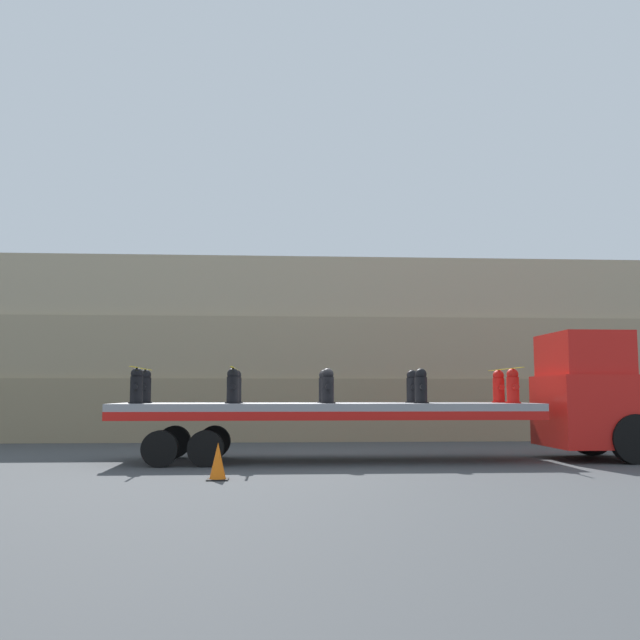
{
  "coord_description": "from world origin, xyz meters",
  "views": [
    {
      "loc": [
        -1.22,
        -17.4,
        1.64
      ],
      "look_at": [
        -0.15,
        0.0,
        3.43
      ],
      "focal_mm": 40.0,
      "sensor_mm": 36.0,
      "label": 1
    }
  ],
  "objects": [
    {
      "name": "rock_cliff",
      "position": [
        0.0,
        8.32,
        3.19
      ],
      "size": [
        60.0,
        3.3,
        6.38
      ],
      "color": "gray",
      "rests_on": "ground_plane"
    },
    {
      "name": "fire_hydrant_red_near_4",
      "position": [
        4.46,
        -0.55,
        1.8
      ],
      "size": [
        0.37,
        0.58,
        0.83
      ],
      "color": "red",
      "rests_on": "flatbed_trailer"
    },
    {
      "name": "traffic_cone",
      "position": [
        -2.32,
        -3.59,
        0.35
      ],
      "size": [
        0.41,
        0.41,
        0.71
      ],
      "color": "black",
      "rests_on": "ground_plane"
    },
    {
      "name": "ground_plane",
      "position": [
        0.0,
        0.0,
        0.0
      ],
      "size": [
        120.0,
        120.0,
        0.0
      ],
      "primitive_type": "plane",
      "color": "#3F4244"
    },
    {
      "name": "fire_hydrant_red_far_4",
      "position": [
        4.46,
        0.55,
        1.8
      ],
      "size": [
        0.37,
        0.58,
        0.83
      ],
      "color": "red",
      "rests_on": "flatbed_trailer"
    },
    {
      "name": "fire_hydrant_black_far_0",
      "position": [
        -4.46,
        0.55,
        1.8
      ],
      "size": [
        0.37,
        0.58,
        0.83
      ],
      "color": "black",
      "rests_on": "flatbed_trailer"
    },
    {
      "name": "fire_hydrant_black_far_1",
      "position": [
        -2.23,
        0.55,
        1.8
      ],
      "size": [
        0.37,
        0.58,
        0.83
      ],
      "color": "black",
      "rests_on": "flatbed_trailer"
    },
    {
      "name": "fire_hydrant_black_far_3",
      "position": [
        2.23,
        0.55,
        1.8
      ],
      "size": [
        0.37,
        0.58,
        0.83
      ],
      "color": "black",
      "rests_on": "flatbed_trailer"
    },
    {
      "name": "cargo_strap_front",
      "position": [
        4.46,
        0.0,
        2.23
      ],
      "size": [
        0.05,
        2.69,
        0.01
      ],
      "color": "yellow",
      "rests_on": "fire_hydrant_red_near_4"
    },
    {
      "name": "fire_hydrant_black_near_1",
      "position": [
        -2.23,
        -0.55,
        1.8
      ],
      "size": [
        0.37,
        0.58,
        0.83
      ],
      "color": "black",
      "rests_on": "flatbed_trailer"
    },
    {
      "name": "fire_hydrant_black_near_3",
      "position": [
        2.23,
        -0.55,
        1.8
      ],
      "size": [
        0.37,
        0.58,
        0.83
      ],
      "color": "black",
      "rests_on": "flatbed_trailer"
    },
    {
      "name": "fire_hydrant_black_near_2",
      "position": [
        0.0,
        -0.55,
        1.8
      ],
      "size": [
        0.37,
        0.58,
        0.83
      ],
      "color": "black",
      "rests_on": "flatbed_trailer"
    },
    {
      "name": "fire_hydrant_black_far_2",
      "position": [
        0.0,
        0.55,
        1.8
      ],
      "size": [
        0.37,
        0.58,
        0.83
      ],
      "color": "black",
      "rests_on": "flatbed_trailer"
    },
    {
      "name": "cargo_strap_middle",
      "position": [
        -2.23,
        0.0,
        2.23
      ],
      "size": [
        0.05,
        2.69,
        0.01
      ],
      "color": "yellow",
      "rests_on": "fire_hydrant_black_near_1"
    },
    {
      "name": "flatbed_trailer",
      "position": [
        -0.47,
        0.0,
        1.17
      ],
      "size": [
        10.12,
        2.59,
        1.4
      ],
      "color": "gray",
      "rests_on": "ground_plane"
    },
    {
      "name": "truck_cab",
      "position": [
        6.74,
        0.0,
        1.54
      ],
      "size": [
        2.39,
        2.62,
        3.13
      ],
      "color": "red",
      "rests_on": "ground_plane"
    },
    {
      "name": "fire_hydrant_black_near_0",
      "position": [
        -4.46,
        -0.55,
        1.8
      ],
      "size": [
        0.37,
        0.58,
        0.83
      ],
      "color": "black",
      "rests_on": "flatbed_trailer"
    },
    {
      "name": "cargo_strap_rear",
      "position": [
        -4.46,
        0.0,
        2.23
      ],
      "size": [
        0.05,
        2.69,
        0.01
      ],
      "color": "yellow",
      "rests_on": "fire_hydrant_black_near_0"
    }
  ]
}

